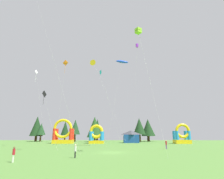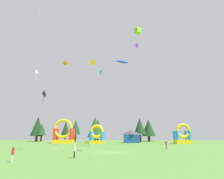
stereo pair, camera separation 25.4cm
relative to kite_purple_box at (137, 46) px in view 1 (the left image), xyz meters
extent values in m
plane|color=#548438|center=(-6.29, -10.57, -24.34)|extent=(120.00, 120.00, 0.00)
cube|color=purple|center=(0.01, -0.03, -0.04)|extent=(0.64, 0.64, 0.39)
cube|color=purple|center=(0.01, -0.03, 0.43)|extent=(0.64, 0.64, 0.39)
cylinder|color=silver|center=(-0.51, 2.02, -12.07)|extent=(1.05, 4.13, 24.54)
pyramid|color=white|center=(-25.39, 1.28, -6.29)|extent=(0.46, 0.90, 0.87)
cylinder|color=white|center=(-25.33, 1.27, -7.53)|extent=(0.04, 0.04, 2.50)
cylinder|color=silver|center=(-23.78, 2.29, -15.31)|extent=(3.12, 2.05, 18.06)
cube|color=#8CD826|center=(-1.72, -14.42, -4.69)|extent=(1.19, 1.19, 0.38)
cube|color=#8CD826|center=(-1.72, -14.42, -4.23)|extent=(1.19, 1.19, 0.38)
cylinder|color=silver|center=(-0.45, -16.32, -14.40)|extent=(2.55, 3.80, 19.88)
cylinder|color=silver|center=(-14.48, -16.77, -11.62)|extent=(7.51, 5.86, 25.43)
pyramid|color=black|center=(-19.37, -7.82, -13.98)|extent=(0.52, 1.09, 1.07)
cylinder|color=black|center=(-19.29, -7.84, -14.95)|extent=(0.04, 0.04, 1.96)
cylinder|color=silver|center=(-17.91, -6.96, -19.15)|extent=(2.79, 1.77, 10.37)
ellipsoid|color=blue|center=(-3.68, 2.28, -3.19)|extent=(3.41, 1.70, 1.20)
cylinder|color=silver|center=(-5.66, 2.02, -13.76)|extent=(3.97, 0.53, 21.15)
pyramid|color=#0C7F7A|center=(-9.60, 5.10, -5.11)|extent=(0.70, 1.22, 1.17)
cylinder|color=#0C7F7A|center=(-9.52, 5.07, -5.70)|extent=(0.04, 0.04, 1.13)
cylinder|color=silver|center=(-6.70, 6.67, -14.73)|extent=(5.65, 3.21, 19.21)
pyramid|color=orange|center=(-16.23, -5.61, -6.64)|extent=(0.96, 0.50, 0.93)
cylinder|color=orange|center=(-16.21, -5.55, -7.74)|extent=(0.04, 0.04, 2.23)
cylinder|color=silver|center=(-17.01, -4.27, -15.48)|extent=(1.62, 2.58, 17.71)
cone|color=yellow|center=(-11.20, 4.38, -2.79)|extent=(2.07, 2.00, 1.69)
cylinder|color=silver|center=(-6.90, 2.81, -13.56)|extent=(8.62, 3.16, 21.55)
cylinder|color=black|center=(-10.79, -17.62, -23.93)|extent=(0.13, 0.13, 0.81)
cylinder|color=black|center=(-10.81, -17.78, -23.93)|extent=(0.13, 0.13, 0.81)
cylinder|color=silver|center=(-10.80, -17.70, -23.20)|extent=(0.32, 0.32, 0.64)
sphere|color=beige|center=(-10.80, -17.70, -22.77)|extent=(0.22, 0.22, 0.22)
cylinder|color=#724C8C|center=(4.76, -3.62, -23.90)|extent=(0.15, 0.15, 0.86)
cylinder|color=#724C8C|center=(4.59, -3.66, -23.90)|extent=(0.15, 0.15, 0.86)
cylinder|color=#B21E26|center=(4.67, -3.64, -23.13)|extent=(0.37, 0.37, 0.68)
sphere|color=beige|center=(4.67, -3.64, -22.67)|extent=(0.23, 0.23, 0.23)
cylinder|color=silver|center=(-16.70, -21.38, -23.94)|extent=(0.12, 0.12, 0.79)
cylinder|color=silver|center=(-16.69, -21.53, -23.94)|extent=(0.12, 0.12, 0.79)
cylinder|color=#B21E26|center=(-16.70, -21.45, -23.24)|extent=(0.30, 0.30, 0.62)
sphere|color=brown|center=(-16.70, -21.45, -22.82)|extent=(0.21, 0.21, 0.21)
cube|color=yellow|center=(15.65, 18.07, -23.76)|extent=(4.76, 3.77, 1.16)
cylinder|color=#268CD8|center=(13.80, 16.72, -21.82)|extent=(1.05, 1.05, 2.72)
cylinder|color=#268CD8|center=(17.50, 16.72, -21.82)|extent=(1.05, 1.05, 2.72)
cylinder|color=#268CD8|center=(13.80, 19.43, -21.82)|extent=(1.05, 1.05, 2.72)
cylinder|color=#268CD8|center=(17.50, 19.43, -21.82)|extent=(1.05, 1.05, 2.72)
torus|color=yellow|center=(15.65, 16.72, -20.46)|extent=(4.55, 0.84, 4.55)
cube|color=yellow|center=(-22.08, 18.50, -23.77)|extent=(6.26, 3.64, 1.12)
cylinder|color=red|center=(-24.70, 17.18, -21.46)|extent=(1.02, 1.02, 3.50)
cylinder|color=red|center=(-19.46, 17.18, -21.46)|extent=(1.02, 1.02, 3.50)
cylinder|color=red|center=(-24.70, 19.81, -21.46)|extent=(1.02, 1.02, 3.50)
cylinder|color=red|center=(-19.46, 19.81, -21.46)|extent=(1.02, 1.02, 3.50)
torus|color=yellow|center=(-22.08, 17.18, -19.72)|extent=(6.05, 0.82, 6.05)
cube|color=yellow|center=(-11.37, 18.72, -23.88)|extent=(4.60, 4.21, 0.91)
cylinder|color=#268CD8|center=(-13.08, 17.21, -22.03)|extent=(1.18, 1.18, 2.79)
cylinder|color=#268CD8|center=(-9.66, 17.21, -22.03)|extent=(1.18, 1.18, 2.79)
cylinder|color=#268CD8|center=(-13.08, 20.24, -22.03)|extent=(1.18, 1.18, 2.79)
cylinder|color=#268CD8|center=(-9.66, 20.24, -22.03)|extent=(1.18, 1.18, 2.79)
torus|color=yellow|center=(-11.37, 17.21, -20.64)|extent=(4.37, 0.94, 4.37)
cube|color=#19478C|center=(0.05, 22.76, -22.97)|extent=(5.16, 3.48, 2.73)
pyramid|color=#3F3F47|center=(0.05, 22.76, -20.91)|extent=(5.16, 3.48, 1.40)
cylinder|color=#4C331E|center=(-37.45, 34.23, -23.27)|extent=(0.94, 0.94, 2.13)
cone|color=#193819|center=(-37.45, 34.23, -18.23)|extent=(5.24, 5.24, 7.96)
cylinder|color=#4C331E|center=(-35.17, 33.12, -23.06)|extent=(0.64, 0.64, 2.54)
cone|color=#1E4221|center=(-35.17, 33.12, -19.50)|extent=(3.58, 3.58, 4.58)
cylinder|color=#4C331E|center=(-25.66, 33.86, -23.13)|extent=(0.61, 0.61, 2.41)
cone|color=#193819|center=(-25.66, 33.86, -19.12)|extent=(3.41, 3.41, 5.63)
cylinder|color=#4C331E|center=(-21.14, 31.76, -22.96)|extent=(0.70, 0.70, 2.74)
cone|color=#1E4221|center=(-21.14, 31.76, -18.74)|extent=(3.89, 3.89, 5.71)
cylinder|color=#4C331E|center=(-13.25, 29.49, -23.49)|extent=(1.02, 1.02, 1.69)
cone|color=#234C1E|center=(-13.25, 29.49, -18.75)|extent=(5.68, 5.68, 7.79)
cylinder|color=#4C331E|center=(-12.36, 31.44, -23.44)|extent=(0.71, 0.71, 1.79)
cone|color=#193819|center=(-12.36, 31.44, -19.14)|extent=(3.92, 3.92, 6.81)
cylinder|color=#4C331E|center=(4.12, 31.05, -22.97)|extent=(0.87, 0.87, 2.73)
cone|color=#193819|center=(4.12, 31.05, -18.46)|extent=(4.82, 4.82, 6.29)
cylinder|color=#4C331E|center=(8.24, 35.17, -23.28)|extent=(1.02, 1.02, 2.11)
cone|color=#193819|center=(8.24, 35.17, -18.82)|extent=(5.69, 5.69, 6.81)
camera|label=1|loc=(-5.87, -42.22, -21.35)|focal=29.45mm
camera|label=2|loc=(-5.62, -42.22, -21.35)|focal=29.45mm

